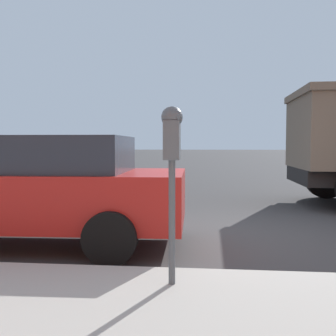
{
  "coord_description": "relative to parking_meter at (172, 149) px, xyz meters",
  "views": [
    {
      "loc": [
        -6.1,
        0.26,
        1.4
      ],
      "look_at": [
        -2.53,
        0.61,
        1.19
      ],
      "focal_mm": 42.0,
      "sensor_mm": 36.0,
      "label": 1
    }
  ],
  "objects": [
    {
      "name": "ground_plane",
      "position": [
        2.66,
        -0.57,
        -1.37
      ],
      "size": [
        220.0,
        220.0,
        0.0
      ],
      "primitive_type": "plane",
      "color": "#3D3A3A"
    },
    {
      "name": "parking_meter",
      "position": [
        0.0,
        0.0,
        0.0
      ],
      "size": [
        0.21,
        0.19,
        1.58
      ],
      "color": "#4C5156",
      "rests_on": "sidewalk"
    },
    {
      "name": "car_red",
      "position": [
        1.81,
        2.15,
        -0.56
      ],
      "size": [
        2.09,
        4.42,
        1.52
      ],
      "rotation": [
        0.0,
        0.0,
        0.03
      ],
      "color": "#B21E19",
      "rests_on": "ground_plane"
    }
  ]
}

